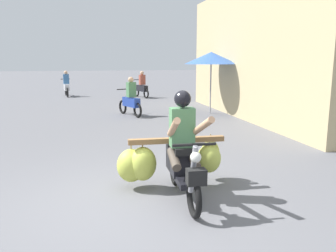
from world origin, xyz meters
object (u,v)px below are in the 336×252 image
market_umbrella_near_shop (211,58)px  motorbike_distant_ahead_right (131,100)px  motorbike_distant_ahead_left (66,86)px  motorbike_main_loaded (173,158)px  motorbike_distant_far_ahead (142,87)px

market_umbrella_near_shop → motorbike_distant_ahead_right: bearing=177.7°
motorbike_distant_ahead_left → motorbike_distant_ahead_right: 7.91m
motorbike_main_loaded → market_umbrella_near_shop: (3.19, 7.31, 1.52)m
motorbike_distant_ahead_right → motorbike_distant_far_ahead: 6.09m
motorbike_distant_ahead_left → motorbike_distant_far_ahead: size_ratio=1.04×
motorbike_distant_ahead_left → market_umbrella_near_shop: 9.54m
motorbike_distant_ahead_right → motorbike_main_loaded: bearing=-91.8°
motorbike_main_loaded → motorbike_distant_ahead_right: motorbike_main_loaded is taller
motorbike_distant_ahead_left → motorbike_distant_ahead_right: (2.65, -7.45, 0.00)m
motorbike_distant_far_ahead → market_umbrella_near_shop: bearing=-74.6°
market_umbrella_near_shop → motorbike_distant_far_ahead: bearing=105.4°
motorbike_distant_ahead_left → market_umbrella_near_shop: size_ratio=0.71×
motorbike_distant_ahead_left → motorbike_distant_far_ahead: 4.21m
motorbike_distant_far_ahead → market_umbrella_near_shop: 6.47m
motorbike_distant_ahead_right → motorbike_distant_far_ahead: (1.28, 5.95, 0.00)m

